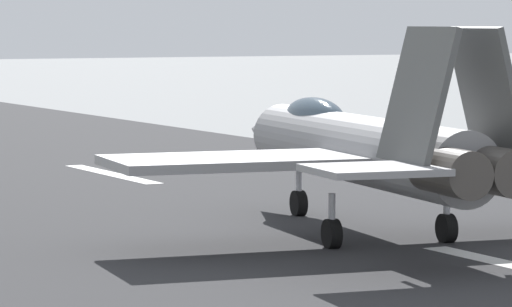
# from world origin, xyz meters

# --- Properties ---
(ground_plane) EXTENTS (400.00, 400.00, 0.00)m
(ground_plane) POSITION_xyz_m (0.00, 0.00, 0.00)
(ground_plane) COLOR gray
(runway_strip) EXTENTS (240.00, 26.00, 0.02)m
(runway_strip) POSITION_xyz_m (-0.02, 0.00, 0.01)
(runway_strip) COLOR #2D2D2F
(runway_strip) RESTS_ON ground
(fighter_jet) EXTENTS (16.75, 14.50, 5.59)m
(fighter_jet) POSITION_xyz_m (5.75, 0.54, 2.39)
(fighter_jet) COLOR gray
(fighter_jet) RESTS_ON ground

